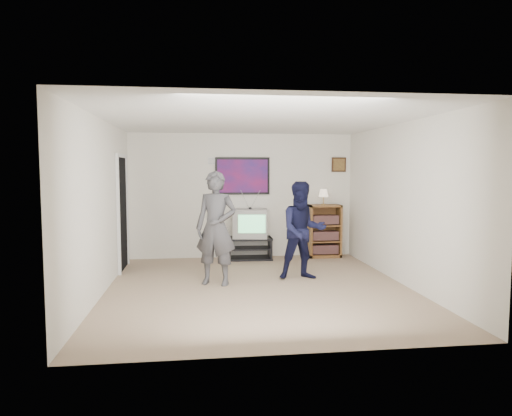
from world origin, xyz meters
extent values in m
cube|color=#8A6F57|center=(0.00, 0.00, 0.00)|extent=(4.50, 5.00, 0.01)
cube|color=white|center=(0.00, 0.00, 2.50)|extent=(4.50, 5.00, 0.01)
cube|color=white|center=(0.00, 2.50, 1.25)|extent=(4.50, 0.01, 2.50)
cube|color=white|center=(-2.25, 0.00, 1.25)|extent=(0.01, 5.00, 2.50)
cube|color=white|center=(2.25, 0.00, 1.25)|extent=(0.01, 5.00, 2.50)
cube|color=black|center=(0.12, 2.23, 0.42)|extent=(0.89, 0.51, 0.04)
cube|color=black|center=(0.12, 2.23, 0.02)|extent=(0.89, 0.51, 0.04)
cube|color=black|center=(-0.29, 2.23, 0.22)|extent=(0.05, 0.47, 0.44)
cube|color=black|center=(0.52, 2.23, 0.22)|extent=(0.05, 0.47, 0.44)
imported|color=#403F42|center=(-0.62, 0.31, 0.88)|extent=(0.75, 0.61, 1.76)
imported|color=black|center=(0.79, 0.48, 0.79)|extent=(0.79, 0.62, 1.59)
cube|color=white|center=(-0.60, 0.55, 1.14)|extent=(0.07, 0.13, 0.04)
cube|color=white|center=(0.83, 0.74, 1.07)|extent=(0.07, 0.13, 0.04)
cube|color=black|center=(0.00, 2.48, 1.65)|extent=(1.10, 0.03, 0.75)
cube|color=white|center=(-0.55, 2.48, 1.95)|extent=(0.28, 0.02, 0.14)
cube|color=black|center=(2.00, 2.48, 1.88)|extent=(0.30, 0.03, 0.30)
cube|color=black|center=(-2.23, 1.60, 1.00)|extent=(0.03, 0.85, 2.00)
camera|label=1|loc=(-0.88, -6.68, 1.77)|focal=32.00mm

